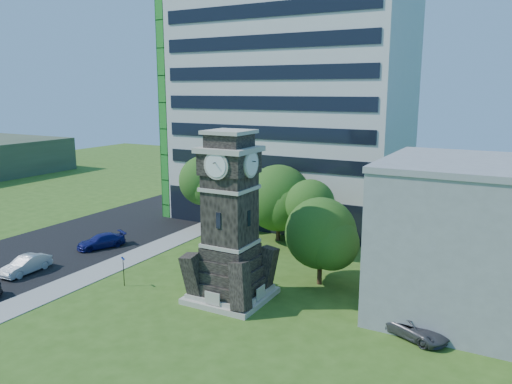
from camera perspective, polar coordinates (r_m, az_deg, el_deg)
The scene contains 15 objects.
ground at distance 37.31m, azimuth -8.54°, elevation -12.09°, with size 160.00×160.00×0.00m, color #355919.
sidewalk at distance 46.63m, azimuth -14.24°, elevation -7.39°, with size 3.00×70.00×0.06m, color gray.
street at distance 52.57m, azimuth -21.12°, elevation -5.68°, with size 14.00×80.00×0.02m, color black.
clock_tower at distance 35.48m, azimuth -2.96°, elevation -4.17°, with size 5.40×5.40×12.22m.
office_tall at distance 58.16m, azimuth 4.12°, elevation 10.88°, with size 26.20×15.11×28.60m.
office_low at distance 36.42m, azimuth 26.08°, elevation -5.07°, with size 15.20×12.20×10.40m.
car_street_mid at distance 45.82m, azimuth -24.81°, elevation -7.57°, with size 1.50×4.31×1.42m, color #B7BABF.
car_street_north at distance 50.39m, azimuth -17.28°, elevation -5.37°, with size 1.85×4.56×1.32m, color navy.
car_east_lot at distance 33.19m, azimuth 17.55°, elevation -14.47°, with size 2.07×4.48×1.25m, color #4C4B51.
park_bench at distance 36.12m, azimuth -2.69°, elevation -11.91°, with size 1.86×0.50×0.96m.
street_sign at distance 40.12m, azimuth -14.91°, elevation -8.36°, with size 0.57×0.06×2.38m.
tree_nw at distance 54.39m, azimuth -5.93°, elevation 1.08°, with size 5.93×5.39×7.95m.
tree_nc at distance 49.51m, azimuth 2.66°, elevation -0.90°, with size 7.29×6.63×7.70m.
tree_ne at distance 45.64m, azimuth 6.27°, elevation -1.63°, with size 4.99×4.54×6.98m.
tree_east at distance 38.71m, azimuth 7.50°, elevation -4.93°, with size 6.08×5.53×6.90m.
Camera 1 is at (20.88, -27.09, 14.90)m, focal length 35.00 mm.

